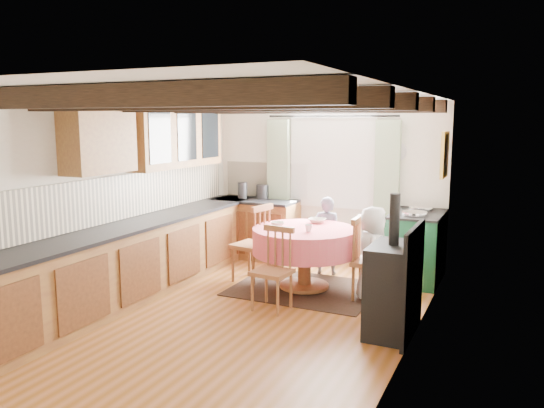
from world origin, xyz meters
The scene contains 40 objects.
floor centered at (0.00, 0.00, 0.00)m, with size 3.60×5.50×0.00m, color #9E5C34.
ceiling centered at (0.00, 0.00, 2.40)m, with size 3.60×5.50×0.00m, color white.
wall_back centered at (0.00, 2.75, 1.20)m, with size 3.60×0.00×2.40m, color silver.
wall_front centered at (0.00, -2.75, 1.20)m, with size 3.60×0.00×2.40m, color silver.
wall_left centered at (-1.80, 0.00, 1.20)m, with size 0.00×5.50×2.40m, color silver.
wall_right centered at (1.80, 0.00, 1.20)m, with size 0.00×5.50×2.40m, color silver.
beam_a centered at (0.00, -2.00, 2.31)m, with size 3.60×0.16×0.16m, color black.
beam_b centered at (0.00, -1.00, 2.31)m, with size 3.60×0.16×0.16m, color black.
beam_c centered at (0.00, 0.00, 2.31)m, with size 3.60×0.16×0.16m, color black.
beam_d centered at (0.00, 1.00, 2.31)m, with size 3.60×0.16×0.16m, color black.
beam_e centered at (0.00, 2.00, 2.31)m, with size 3.60×0.16×0.16m, color black.
splash_left centered at (-1.78, 0.30, 1.20)m, with size 0.02×4.50×0.55m, color beige.
splash_back centered at (-1.00, 2.73, 1.20)m, with size 1.40×0.02×0.55m, color beige.
base_cabinet_left centered at (-1.50, 0.00, 0.44)m, with size 0.60×5.30×0.88m, color olive.
base_cabinet_back centered at (-1.05, 2.45, 0.44)m, with size 1.30×0.60×0.88m, color olive.
worktop_left centered at (-1.48, 0.00, 0.90)m, with size 0.64×5.30×0.04m, color black.
worktop_back centered at (-1.05, 2.43, 0.90)m, with size 1.30×0.64×0.04m, color black.
wall_cabinet_glass centered at (-1.63, 1.20, 1.95)m, with size 0.34×1.80×0.90m, color olive.
wall_cabinet_solid centered at (-1.63, -0.30, 1.90)m, with size 0.34×0.90×0.70m, color olive.
window_frame centered at (0.10, 2.73, 1.60)m, with size 1.34×0.03×1.54m, color white.
window_pane centered at (0.10, 2.74, 1.60)m, with size 1.20×0.01×1.40m, color white.
curtain_left centered at (-0.75, 2.65, 1.10)m, with size 0.35×0.10×2.10m, color #91A17F.
curtain_right centered at (0.95, 2.65, 1.10)m, with size 0.35×0.10×2.10m, color #91A17F.
curtain_rod centered at (0.10, 2.65, 2.20)m, with size 0.03×0.03×2.00m, color black.
wall_picture centered at (1.77, 2.30, 1.70)m, with size 0.04×0.50×0.60m, color gold.
wall_plate centered at (1.05, 2.72, 1.70)m, with size 0.30×0.30×0.02m, color silver.
rug centered at (0.26, 1.23, 0.01)m, with size 1.77×1.38×0.01m, color #39211C.
dining_table centered at (0.26, 1.23, 0.40)m, with size 1.32×1.32×0.80m, color #F03962, non-canonical shape.
chair_near centered at (0.19, 0.39, 0.47)m, with size 0.41×0.43×0.95m, color #925E32, non-canonical shape.
chair_left centered at (-0.53, 1.28, 0.53)m, with size 0.45×0.47×1.05m, color #925E32, non-canonical shape.
chair_right centered at (1.12, 1.20, 0.50)m, with size 0.43×0.45×1.00m, color #925E32, non-canonical shape.
aga_range centered at (1.47, 2.23, 0.47)m, with size 0.66×1.03×0.94m, color #124427, non-canonical shape.
cast_iron_stove centered at (1.58, 0.26, 0.72)m, with size 0.43×0.72×1.43m, color black, non-canonical shape.
child_far centered at (0.27, 2.01, 0.55)m, with size 0.40×0.26×1.10m, color slate.
child_right centered at (1.14, 1.18, 0.57)m, with size 0.56×0.36×1.14m, color silver.
bowl_a centered at (0.27, 1.65, 0.82)m, with size 0.23×0.23×0.06m, color silver.
bowl_b centered at (-0.12, 1.21, 0.82)m, with size 0.17×0.17×0.05m, color silver.
cup centered at (0.37, 1.06, 0.84)m, with size 0.09×0.09×0.09m, color silver.
canister_tall centered at (-1.27, 2.44, 1.05)m, with size 0.15×0.15×0.26m, color #262628.
canister_wide centered at (-0.98, 2.56, 1.03)m, with size 0.20×0.20×0.22m, color #262628.
Camera 1 is at (2.68, -4.95, 2.15)m, focal length 35.46 mm.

